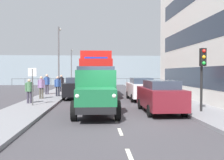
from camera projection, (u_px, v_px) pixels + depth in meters
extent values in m
plane|color=#423F44|center=(107.00, 97.00, 21.49)|extent=(80.00, 80.00, 0.00)
cube|color=gray|center=(161.00, 96.00, 21.77)|extent=(2.52, 38.82, 0.15)
cube|color=gray|center=(50.00, 97.00, 21.20)|extent=(2.52, 38.82, 0.15)
cube|color=silver|center=(130.00, 155.00, 6.54)|extent=(0.12, 1.10, 0.01)
cube|color=silver|center=(120.00, 132.00, 9.12)|extent=(0.12, 1.10, 0.01)
cube|color=silver|center=(115.00, 120.00, 11.39)|extent=(0.12, 1.10, 0.01)
cube|color=silver|center=(112.00, 110.00, 14.21)|extent=(0.12, 1.10, 0.01)
cube|color=silver|center=(110.00, 105.00, 16.53)|extent=(0.12, 1.10, 0.01)
cube|color=silver|center=(108.00, 100.00, 19.19)|extent=(0.12, 1.10, 0.01)
cube|color=silver|center=(106.00, 97.00, 22.14)|extent=(0.12, 1.10, 0.01)
cube|color=silver|center=(105.00, 94.00, 24.98)|extent=(0.12, 1.10, 0.01)
cube|color=silver|center=(104.00, 92.00, 27.39)|extent=(0.12, 1.10, 0.01)
cube|color=silver|center=(104.00, 90.00, 30.21)|extent=(0.12, 1.10, 0.01)
cube|color=silver|center=(103.00, 89.00, 32.55)|extent=(0.12, 1.10, 0.01)
cube|color=silver|center=(103.00, 88.00, 34.95)|extent=(0.12, 1.10, 0.01)
cube|color=silver|center=(102.00, 87.00, 37.41)|extent=(0.12, 1.10, 0.01)
cube|color=#2D3847|center=(215.00, 78.00, 14.60)|extent=(0.08, 21.36, 1.40)
cube|color=#2D3847|center=(216.00, 26.00, 14.51)|extent=(0.08, 21.36, 1.40)
cube|color=#84939E|center=(101.00, 70.00, 43.77)|extent=(80.00, 0.80, 5.00)
cylinder|color=#4C5156|center=(188.00, 82.00, 41.09)|extent=(0.08, 0.08, 1.20)
cylinder|color=#4C5156|center=(176.00, 82.00, 40.97)|extent=(0.08, 0.08, 1.20)
cylinder|color=#4C5156|center=(164.00, 82.00, 40.85)|extent=(0.08, 0.08, 1.20)
cylinder|color=#4C5156|center=(152.00, 82.00, 40.72)|extent=(0.08, 0.08, 1.20)
cylinder|color=#4C5156|center=(139.00, 82.00, 40.60)|extent=(0.08, 0.08, 1.20)
cylinder|color=#4C5156|center=(127.00, 82.00, 40.48)|extent=(0.08, 0.08, 1.20)
cylinder|color=#4C5156|center=(114.00, 82.00, 40.36)|extent=(0.08, 0.08, 1.20)
cylinder|color=#4C5156|center=(102.00, 82.00, 40.23)|extent=(0.08, 0.08, 1.20)
cylinder|color=#4C5156|center=(89.00, 82.00, 40.11)|extent=(0.08, 0.08, 1.20)
cylinder|color=#4C5156|center=(77.00, 82.00, 39.99)|extent=(0.08, 0.08, 1.20)
cylinder|color=#4C5156|center=(64.00, 82.00, 39.87)|extent=(0.08, 0.08, 1.20)
cylinder|color=#4C5156|center=(51.00, 82.00, 39.75)|extent=(0.08, 0.08, 1.20)
cylinder|color=#4C5156|center=(38.00, 82.00, 39.62)|extent=(0.08, 0.08, 1.20)
cylinder|color=#4C5156|center=(25.00, 82.00, 39.50)|extent=(0.08, 0.08, 1.20)
cylinder|color=#4C5156|center=(12.00, 82.00, 39.38)|extent=(0.08, 0.08, 1.20)
cube|color=#4C5156|center=(102.00, 79.00, 40.22)|extent=(28.00, 0.08, 0.08)
cube|color=black|center=(96.00, 103.00, 12.88)|extent=(1.64, 5.60, 0.30)
cube|color=#196038|center=(96.00, 96.00, 11.02)|extent=(1.72, 1.90, 0.70)
cube|color=silver|center=(96.00, 99.00, 10.13)|extent=(1.16, 0.08, 0.56)
sphere|color=white|center=(114.00, 96.00, 10.17)|extent=(0.20, 0.20, 0.20)
sphere|color=white|center=(77.00, 96.00, 10.08)|extent=(0.20, 0.20, 0.20)
cube|color=#196038|center=(96.00, 82.00, 12.51)|extent=(1.93, 1.34, 1.15)
cube|color=#2D3847|center=(96.00, 72.00, 12.50)|extent=(1.78, 1.23, 0.56)
cube|color=#2D2319|center=(96.00, 96.00, 14.21)|extent=(2.10, 2.80, 0.16)
cube|color=black|center=(114.00, 90.00, 14.26)|extent=(0.08, 2.80, 0.56)
cube|color=black|center=(78.00, 90.00, 14.14)|extent=(0.08, 2.80, 0.56)
cylinder|color=black|center=(118.00, 110.00, 11.27)|extent=(0.24, 0.90, 0.90)
cylinder|color=black|center=(74.00, 111.00, 11.15)|extent=(0.24, 0.90, 0.90)
cylinder|color=black|center=(113.00, 102.00, 14.48)|extent=(0.24, 0.90, 0.90)
cylinder|color=black|center=(79.00, 102.00, 14.36)|extent=(0.24, 0.90, 0.90)
cube|color=red|center=(96.00, 77.00, 19.14)|extent=(2.40, 2.21, 2.60)
cube|color=#2D3847|center=(96.00, 69.00, 19.13)|extent=(2.20, 2.04, 0.80)
cube|color=#1933B2|center=(96.00, 58.00, 19.10)|extent=(1.75, 0.20, 0.16)
cube|color=red|center=(96.00, 70.00, 23.11)|extent=(2.50, 5.95, 3.00)
cube|color=black|center=(96.00, 89.00, 22.23)|extent=(2.00, 8.07, 0.36)
cylinder|color=black|center=(111.00, 93.00, 19.34)|extent=(0.28, 1.04, 1.04)
cylinder|color=black|center=(81.00, 94.00, 19.20)|extent=(0.28, 1.04, 1.04)
cylinder|color=black|center=(109.00, 90.00, 22.94)|extent=(0.28, 1.04, 1.04)
cylinder|color=black|center=(83.00, 90.00, 22.80)|extent=(0.28, 1.04, 1.04)
cylinder|color=black|center=(108.00, 89.00, 25.06)|extent=(0.28, 1.04, 1.04)
cylinder|color=black|center=(84.00, 89.00, 24.92)|extent=(0.28, 1.04, 1.04)
cube|color=maroon|center=(160.00, 98.00, 13.41)|extent=(1.76, 4.34, 1.00)
cube|color=#2D3847|center=(161.00, 84.00, 13.19)|extent=(1.44, 2.39, 0.42)
cylinder|color=black|center=(140.00, 104.00, 14.72)|extent=(0.18, 0.60, 0.60)
cylinder|color=black|center=(168.00, 104.00, 14.82)|extent=(0.18, 0.60, 0.60)
cylinder|color=black|center=(150.00, 111.00, 12.03)|extent=(0.18, 0.60, 0.60)
cylinder|color=black|center=(184.00, 111.00, 12.14)|extent=(0.18, 0.60, 0.60)
cube|color=white|center=(140.00, 90.00, 19.33)|extent=(1.71, 4.18, 1.00)
cube|color=#2D3847|center=(141.00, 81.00, 19.11)|extent=(1.41, 2.30, 0.42)
cylinder|color=black|center=(128.00, 95.00, 20.59)|extent=(0.18, 0.60, 0.60)
cylinder|color=black|center=(148.00, 95.00, 20.69)|extent=(0.18, 0.60, 0.60)
cylinder|color=black|center=(132.00, 98.00, 18.00)|extent=(0.18, 0.60, 0.60)
cylinder|color=black|center=(155.00, 98.00, 18.10)|extent=(0.18, 0.60, 0.60)
cube|color=black|center=(76.00, 89.00, 20.77)|extent=(1.78, 4.61, 1.00)
cube|color=#2D3847|center=(76.00, 80.00, 20.95)|extent=(1.46, 2.54, 0.42)
cylinder|color=black|center=(86.00, 96.00, 19.41)|extent=(0.18, 0.60, 0.60)
cylinder|color=black|center=(64.00, 96.00, 19.31)|extent=(0.18, 0.60, 0.60)
cylinder|color=black|center=(87.00, 93.00, 22.26)|extent=(0.18, 0.60, 0.60)
cylinder|color=black|center=(68.00, 93.00, 22.16)|extent=(0.18, 0.60, 0.60)
cylinder|color=#383342|center=(31.00, 97.00, 16.29)|extent=(0.14, 0.14, 0.76)
cylinder|color=#383342|center=(28.00, 97.00, 16.28)|extent=(0.14, 0.14, 0.76)
cylinder|color=#47724C|center=(29.00, 87.00, 16.27)|extent=(0.34, 0.34, 0.60)
cylinder|color=#47724C|center=(33.00, 87.00, 16.28)|extent=(0.09, 0.09, 0.55)
cylinder|color=#47724C|center=(26.00, 87.00, 16.25)|extent=(0.09, 0.09, 0.55)
sphere|color=tan|center=(29.00, 81.00, 16.25)|extent=(0.21, 0.21, 0.21)
cylinder|color=#4C473D|center=(42.00, 93.00, 19.11)|extent=(0.14, 0.14, 0.82)
cylinder|color=#4C473D|center=(40.00, 93.00, 19.10)|extent=(0.14, 0.14, 0.82)
cylinder|color=gray|center=(41.00, 84.00, 19.08)|extent=(0.34, 0.34, 0.65)
cylinder|color=gray|center=(44.00, 84.00, 19.10)|extent=(0.09, 0.09, 0.60)
cylinder|color=gray|center=(38.00, 84.00, 19.07)|extent=(0.09, 0.09, 0.60)
sphere|color=tan|center=(41.00, 78.00, 19.07)|extent=(0.22, 0.22, 0.22)
cylinder|color=black|center=(59.00, 91.00, 21.05)|extent=(0.14, 0.14, 0.80)
cylinder|color=black|center=(57.00, 91.00, 21.04)|extent=(0.14, 0.14, 0.80)
cylinder|color=#2D4C8C|center=(58.00, 83.00, 21.02)|extent=(0.34, 0.34, 0.64)
cylinder|color=#2D4C8C|center=(60.00, 83.00, 21.03)|extent=(0.09, 0.09, 0.58)
cylinder|color=#2D4C8C|center=(55.00, 83.00, 21.01)|extent=(0.09, 0.09, 0.58)
sphere|color=tan|center=(58.00, 78.00, 21.01)|extent=(0.22, 0.22, 0.22)
cylinder|color=#383342|center=(48.00, 89.00, 22.89)|extent=(0.14, 0.14, 0.88)
cylinder|color=#383342|center=(46.00, 89.00, 22.88)|extent=(0.14, 0.14, 0.88)
cylinder|color=#2D4C8C|center=(47.00, 81.00, 22.86)|extent=(0.34, 0.34, 0.69)
cylinder|color=#2D4C8C|center=(49.00, 81.00, 22.87)|extent=(0.09, 0.09, 0.64)
cylinder|color=#2D4C8C|center=(44.00, 81.00, 22.85)|extent=(0.09, 0.09, 0.64)
sphere|color=tan|center=(47.00, 76.00, 22.84)|extent=(0.24, 0.24, 0.24)
cylinder|color=black|center=(62.00, 88.00, 26.13)|extent=(0.14, 0.14, 0.83)
cylinder|color=black|center=(61.00, 88.00, 26.12)|extent=(0.14, 0.14, 0.83)
cylinder|color=black|center=(61.00, 80.00, 26.10)|extent=(0.34, 0.34, 0.66)
cylinder|color=black|center=(64.00, 81.00, 26.11)|extent=(0.09, 0.09, 0.61)
cylinder|color=black|center=(59.00, 81.00, 26.09)|extent=(0.09, 0.09, 0.61)
sphere|color=tan|center=(61.00, 76.00, 26.08)|extent=(0.23, 0.23, 0.23)
cylinder|color=black|center=(201.00, 80.00, 12.90)|extent=(0.12, 0.12, 3.20)
cube|color=black|center=(203.00, 57.00, 12.72)|extent=(0.28, 0.24, 0.90)
sphere|color=red|center=(204.00, 51.00, 12.59)|extent=(0.18, 0.18, 0.18)
sphere|color=orange|center=(204.00, 57.00, 12.60)|extent=(0.18, 0.18, 0.18)
sphere|color=green|center=(204.00, 63.00, 12.61)|extent=(0.18, 0.18, 0.18)
cylinder|color=#59595B|center=(59.00, 59.00, 26.99)|extent=(0.16, 0.16, 6.83)
cylinder|color=#59595B|center=(59.00, 28.00, 27.33)|extent=(0.10, 0.90, 0.10)
sphere|color=silver|center=(60.00, 30.00, 27.79)|extent=(0.32, 0.32, 0.32)
cylinder|color=#59595B|center=(71.00, 67.00, 39.47)|extent=(0.16, 0.16, 5.59)
cylinder|color=#59595B|center=(72.00, 50.00, 39.84)|extent=(0.10, 0.90, 0.10)
sphere|color=silver|center=(72.00, 51.00, 40.29)|extent=(0.32, 0.32, 0.32)
cylinder|color=#4C4C4C|center=(32.00, 87.00, 15.24)|extent=(0.07, 0.07, 2.20)
cube|color=silver|center=(32.00, 72.00, 15.22)|extent=(0.50, 0.04, 0.50)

